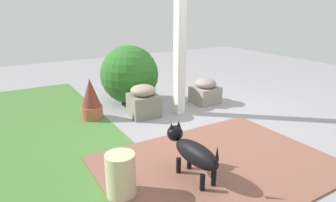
{
  "coord_description": "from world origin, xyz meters",
  "views": [
    {
      "loc": [
        -3.23,
        2.36,
        1.62
      ],
      "look_at": [
        0.24,
        0.26,
        0.3
      ],
      "focal_mm": 31.68,
      "sensor_mm": 36.0,
      "label": 1
    }
  ],
  "objects_px": {
    "stone_planter_nearest": "(205,91)",
    "round_shrub": "(129,74)",
    "stone_planter_mid": "(143,101)",
    "ceramic_urn": "(121,175)",
    "porch_pillar": "(180,42)",
    "terracotta_pot_spiky": "(91,100)",
    "dog": "(193,151)"
  },
  "relations": [
    {
      "from": "round_shrub",
      "to": "terracotta_pot_spiky",
      "type": "bearing_deg",
      "value": 117.33
    },
    {
      "from": "round_shrub",
      "to": "stone_planter_nearest",
      "type": "bearing_deg",
      "value": -122.35
    },
    {
      "from": "stone_planter_mid",
      "to": "dog",
      "type": "distance_m",
      "value": 1.83
    },
    {
      "from": "stone_planter_nearest",
      "to": "round_shrub",
      "type": "distance_m",
      "value": 1.33
    },
    {
      "from": "porch_pillar",
      "to": "terracotta_pot_spiky",
      "type": "bearing_deg",
      "value": 69.23
    },
    {
      "from": "stone_planter_nearest",
      "to": "ceramic_urn",
      "type": "bearing_deg",
      "value": 127.02
    },
    {
      "from": "round_shrub",
      "to": "dog",
      "type": "distance_m",
      "value": 2.56
    },
    {
      "from": "stone_planter_nearest",
      "to": "terracotta_pot_spiky",
      "type": "relative_size",
      "value": 0.75
    },
    {
      "from": "stone_planter_nearest",
      "to": "dog",
      "type": "relative_size",
      "value": 0.64
    },
    {
      "from": "stone_planter_nearest",
      "to": "stone_planter_mid",
      "type": "distance_m",
      "value": 1.2
    },
    {
      "from": "porch_pillar",
      "to": "terracotta_pot_spiky",
      "type": "relative_size",
      "value": 3.61
    },
    {
      "from": "round_shrub",
      "to": "terracotta_pot_spiky",
      "type": "height_order",
      "value": "round_shrub"
    },
    {
      "from": "round_shrub",
      "to": "terracotta_pot_spiky",
      "type": "distance_m",
      "value": 0.94
    },
    {
      "from": "porch_pillar",
      "to": "stone_planter_mid",
      "type": "xyz_separation_m",
      "value": [
        0.17,
        0.53,
        -0.87
      ]
    },
    {
      "from": "stone_planter_nearest",
      "to": "terracotta_pot_spiky",
      "type": "xyz_separation_m",
      "value": [
        0.28,
        1.91,
        0.09
      ]
    },
    {
      "from": "round_shrub",
      "to": "ceramic_urn",
      "type": "relative_size",
      "value": 2.43
    },
    {
      "from": "stone_planter_nearest",
      "to": "stone_planter_mid",
      "type": "relative_size",
      "value": 0.94
    },
    {
      "from": "round_shrub",
      "to": "ceramic_urn",
      "type": "bearing_deg",
      "value": 154.08
    },
    {
      "from": "stone_planter_mid",
      "to": "terracotta_pot_spiky",
      "type": "height_order",
      "value": "terracotta_pot_spiky"
    },
    {
      "from": "porch_pillar",
      "to": "stone_planter_nearest",
      "type": "xyz_separation_m",
      "value": [
        0.19,
        -0.67,
        -0.9
      ]
    },
    {
      "from": "porch_pillar",
      "to": "terracotta_pot_spiky",
      "type": "distance_m",
      "value": 1.56
    },
    {
      "from": "ceramic_urn",
      "to": "terracotta_pot_spiky",
      "type": "bearing_deg",
      "value": -10.2
    },
    {
      "from": "terracotta_pot_spiky",
      "to": "ceramic_urn",
      "type": "bearing_deg",
      "value": 169.8
    },
    {
      "from": "stone_planter_nearest",
      "to": "stone_planter_mid",
      "type": "xyz_separation_m",
      "value": [
        -0.02,
        1.2,
        0.03
      ]
    },
    {
      "from": "terracotta_pot_spiky",
      "to": "ceramic_urn",
      "type": "relative_size",
      "value": 1.51
    },
    {
      "from": "porch_pillar",
      "to": "ceramic_urn",
      "type": "relative_size",
      "value": 5.45
    },
    {
      "from": "stone_planter_nearest",
      "to": "dog",
      "type": "distance_m",
      "value": 2.39
    },
    {
      "from": "stone_planter_nearest",
      "to": "terracotta_pot_spiky",
      "type": "distance_m",
      "value": 1.93
    },
    {
      "from": "porch_pillar",
      "to": "stone_planter_nearest",
      "type": "relative_size",
      "value": 4.81
    },
    {
      "from": "porch_pillar",
      "to": "round_shrub",
      "type": "height_order",
      "value": "porch_pillar"
    },
    {
      "from": "porch_pillar",
      "to": "stone_planter_nearest",
      "type": "height_order",
      "value": "porch_pillar"
    },
    {
      "from": "round_shrub",
      "to": "ceramic_urn",
      "type": "height_order",
      "value": "round_shrub"
    }
  ]
}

